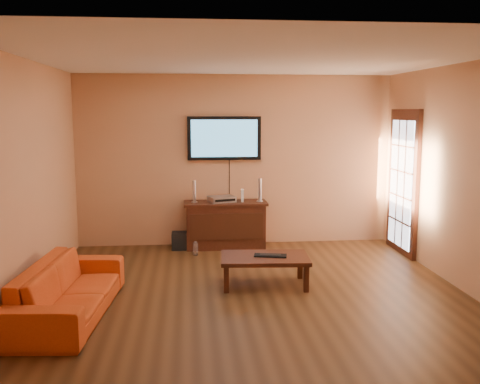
{
  "coord_description": "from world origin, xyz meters",
  "views": [
    {
      "loc": [
        -0.75,
        -5.96,
        2.13
      ],
      "look_at": [
        -0.09,
        0.8,
        1.1
      ],
      "focal_mm": 40.0,
      "sensor_mm": 36.0,
      "label": 1
    }
  ],
  "objects": [
    {
      "name": "room_walls",
      "position": [
        0.0,
        0.62,
        1.69
      ],
      "size": [
        5.0,
        5.0,
        5.0
      ],
      "color": "tan",
      "rests_on": "ground"
    },
    {
      "name": "av_receiver",
      "position": [
        -0.23,
        2.26,
        0.77
      ],
      "size": [
        0.46,
        0.39,
        0.09
      ],
      "primitive_type": "cube",
      "rotation": [
        0.0,
        0.0,
        0.33
      ],
      "color": "silver",
      "rests_on": "media_console"
    },
    {
      "name": "subwoofer",
      "position": [
        -0.89,
        2.21,
        0.13
      ],
      "size": [
        0.27,
        0.27,
        0.26
      ],
      "primitive_type": "cube",
      "rotation": [
        0.0,
        0.0,
        -0.02
      ],
      "color": "black",
      "rests_on": "ground"
    },
    {
      "name": "keyboard",
      "position": [
        0.24,
        0.33,
        0.38
      ],
      "size": [
        0.42,
        0.23,
        0.02
      ],
      "color": "black",
      "rests_on": "coffee_table"
    },
    {
      "name": "bottle",
      "position": [
        -0.66,
        1.82,
        0.1
      ],
      "size": [
        0.07,
        0.07,
        0.22
      ],
      "color": "white",
      "rests_on": "ground"
    },
    {
      "name": "game_console",
      "position": [
        0.09,
        2.26,
        0.82
      ],
      "size": [
        0.05,
        0.14,
        0.19
      ],
      "primitive_type": "cube",
      "rotation": [
        0.0,
        0.0,
        -0.08
      ],
      "color": "white",
      "rests_on": "media_console"
    },
    {
      "name": "ground_plane",
      "position": [
        0.0,
        0.0,
        0.0
      ],
      "size": [
        5.0,
        5.0,
        0.0
      ],
      "primitive_type": "plane",
      "color": "#3A2310",
      "rests_on": "ground"
    },
    {
      "name": "speaker_right",
      "position": [
        0.36,
        2.22,
        0.89
      ],
      "size": [
        0.1,
        0.1,
        0.36
      ],
      "color": "silver",
      "rests_on": "media_console"
    },
    {
      "name": "speaker_left",
      "position": [
        -0.66,
        2.24,
        0.89
      ],
      "size": [
        0.09,
        0.09,
        0.34
      ],
      "color": "silver",
      "rests_on": "media_console"
    },
    {
      "name": "sofa",
      "position": [
        -2.01,
        -0.44,
        0.38
      ],
      "size": [
        0.73,
        1.97,
        0.75
      ],
      "primitive_type": "imported",
      "rotation": [
        0.0,
        0.0,
        1.48
      ],
      "color": "#C84516",
      "rests_on": "ground"
    },
    {
      "name": "coffee_table",
      "position": [
        0.17,
        0.34,
        0.32
      ],
      "size": [
        1.11,
        0.71,
        0.37
      ],
      "color": "black",
      "rests_on": "ground"
    },
    {
      "name": "television",
      "position": [
        -0.18,
        2.45,
        1.71
      ],
      "size": [
        1.16,
        0.08,
        0.68
      ],
      "color": "black",
      "rests_on": "ground"
    },
    {
      "name": "media_console",
      "position": [
        -0.18,
        2.25,
        0.37
      ],
      "size": [
        1.29,
        0.49,
        0.73
      ],
      "color": "black",
      "rests_on": "ground"
    },
    {
      "name": "french_door",
      "position": [
        2.46,
        1.7,
        1.05
      ],
      "size": [
        0.07,
        1.02,
        2.22
      ],
      "color": "black",
      "rests_on": "ground"
    }
  ]
}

